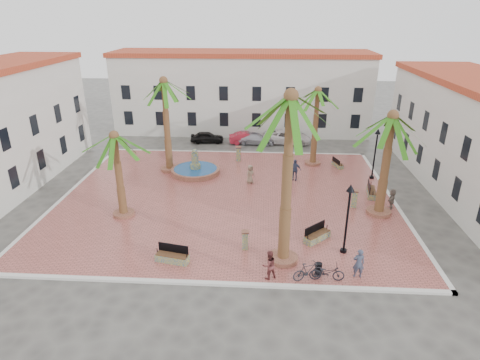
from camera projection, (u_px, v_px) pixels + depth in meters
The scene contains 35 objects.
ground at pixel (228, 198), 32.01m from camera, with size 120.00×120.00×0.00m, color #56544F.
plaza at pixel (228, 197), 31.98m from camera, with size 26.00×22.00×0.15m, color #B15950.
kerb_n at pixel (237, 152), 42.09m from camera, with size 26.30×0.30×0.16m, color silver.
kerb_s at pixel (209, 283), 21.86m from camera, with size 26.30×0.30×0.16m, color silver.
kerb_e at pixel (393, 202), 31.24m from camera, with size 0.30×22.30×0.16m, color silver.
kerb_w at pixel (69, 193), 32.71m from camera, with size 0.30×22.30×0.16m, color silver.
building_north at pixel (242, 92), 48.54m from camera, with size 30.40×7.40×9.50m.
fountain at pixel (195, 170), 36.51m from camera, with size 4.45×4.45×2.30m.
palm_nw at pixel (164, 91), 34.41m from camera, with size 5.45×5.45×8.56m.
palm_sw at pixel (115, 147), 27.07m from camera, with size 4.97×4.97×6.31m.
palm_s at pixel (290, 116), 20.41m from camera, with size 5.72×5.72×10.13m.
palm_e at pixel (391, 129), 26.80m from camera, with size 5.71×5.71×7.67m.
palm_ne at pixel (317, 99), 36.30m from camera, with size 4.89×4.89×7.45m.
bench_s at pixel (172, 257), 23.55m from camera, with size 2.08×1.01×1.05m.
bench_se at pixel (317, 236), 25.77m from camera, with size 1.87×1.81×1.05m.
bench_e at pixel (371, 192), 32.02m from camera, with size 0.91×2.08×1.06m.
bench_ne at pixel (337, 164), 37.97m from camera, with size 0.93×1.66×0.84m.
lamppost_s at pixel (349, 207), 23.40m from camera, with size 0.49×0.49×4.53m.
lamppost_e at pixel (376, 145), 34.26m from camera, with size 0.49×0.49×4.51m.
bollard_se at pixel (245, 240), 24.67m from camera, with size 0.48×0.48×1.26m.
bollard_n at pixel (238, 154), 39.29m from camera, with size 0.52×0.52×1.45m.
bollard_e at pixel (355, 198), 29.97m from camera, with size 0.59×0.59×1.38m.
litter_bin at pixel (319, 269), 22.39m from camera, with size 0.37×0.37×0.71m, color black.
cyclist_a at pixel (359, 263), 21.97m from camera, with size 0.64×0.42×1.77m, color #3B4157.
bicycle_a at pixel (327, 272), 21.83m from camera, with size 0.67×1.91×1.00m, color black.
cyclist_b at pixel (269, 265), 21.87m from camera, with size 0.83×0.65×1.72m, color brown.
bicycle_b at pixel (308, 271), 21.87m from camera, with size 0.51×1.81×1.09m, color black.
pedestrian_fountain_a at pixel (250, 174), 34.14m from camera, with size 0.80×0.52×1.63m, color #836D57.
pedestrian_fountain_b at pixel (295, 170), 34.74m from camera, with size 1.10×0.46×1.88m, color #35405E.
pedestrian_north at pixel (169, 147), 40.98m from camera, with size 1.04×0.60×1.61m, color #505054.
pedestrian_east at pixel (392, 199), 29.76m from camera, with size 1.46×0.47×1.58m, color #73645C.
car_black at pixel (207, 137), 45.31m from camera, with size 1.49×3.70×1.26m, color black.
car_red at pixel (247, 138), 44.99m from camera, with size 1.38×3.97×1.31m, color #B12032.
car_silver at pixel (256, 139), 44.83m from camera, with size 1.74×4.28×1.24m, color #B5B4BD.
car_white at pixel (287, 137), 45.00m from camera, with size 2.47×5.35×1.49m, color white.
Camera 1 is at (2.77, -28.81, 13.79)m, focal length 30.00 mm.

